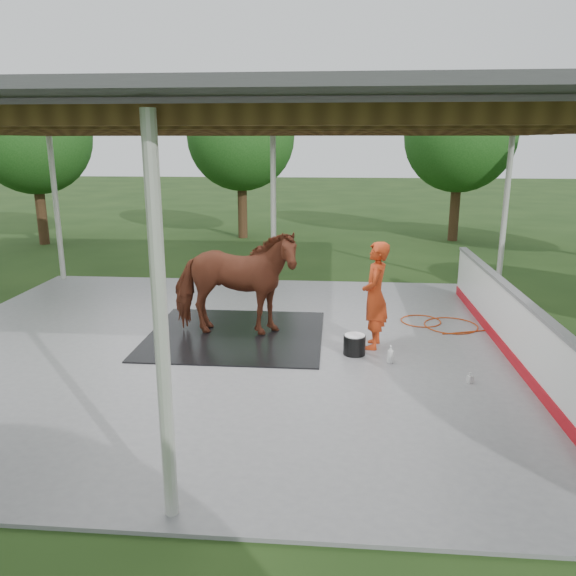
# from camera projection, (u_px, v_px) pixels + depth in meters

# --- Properties ---
(ground) EXTENTS (100.00, 100.00, 0.00)m
(ground) POSITION_uv_depth(u_px,v_px,m) (246.00, 349.00, 10.13)
(ground) COLOR #1E3814
(concrete_slab) EXTENTS (12.00, 10.00, 0.05)m
(concrete_slab) POSITION_uv_depth(u_px,v_px,m) (246.00, 348.00, 10.12)
(concrete_slab) COLOR slate
(concrete_slab) RESTS_ON ground
(pavilion_structure) EXTENTS (12.60, 10.60, 4.05)m
(pavilion_structure) POSITION_uv_depth(u_px,v_px,m) (241.00, 120.00, 9.12)
(pavilion_structure) COLOR beige
(pavilion_structure) RESTS_ON ground
(dasher_board) EXTENTS (0.16, 8.00, 1.15)m
(dasher_board) POSITION_uv_depth(u_px,v_px,m) (511.00, 324.00, 9.61)
(dasher_board) COLOR #B60F19
(dasher_board) RESTS_ON concrete_slab
(tree_belt) EXTENTS (28.00, 28.00, 5.80)m
(tree_belt) POSITION_uv_depth(u_px,v_px,m) (266.00, 132.00, 10.01)
(tree_belt) COLOR #382314
(tree_belt) RESTS_ON ground
(rubber_mat) EXTENTS (3.29, 3.08, 0.02)m
(rubber_mat) POSITION_uv_depth(u_px,v_px,m) (235.00, 335.00, 10.68)
(rubber_mat) COLOR black
(rubber_mat) RESTS_ON concrete_slab
(horse) EXTENTS (2.40, 1.11, 2.02)m
(horse) POSITION_uv_depth(u_px,v_px,m) (234.00, 283.00, 10.43)
(horse) COLOR brown
(horse) RESTS_ON rubber_mat
(handler) EXTENTS (0.57, 0.76, 1.91)m
(handler) POSITION_uv_depth(u_px,v_px,m) (375.00, 295.00, 9.86)
(handler) COLOR #B93613
(handler) RESTS_ON concrete_slab
(wash_bucket) EXTENTS (0.38, 0.38, 0.35)m
(wash_bucket) POSITION_uv_depth(u_px,v_px,m) (354.00, 344.00, 9.70)
(wash_bucket) COLOR black
(wash_bucket) RESTS_ON concrete_slab
(soap_bottle_a) EXTENTS (0.13, 0.13, 0.31)m
(soap_bottle_a) POSITION_uv_depth(u_px,v_px,m) (390.00, 354.00, 9.32)
(soap_bottle_a) COLOR silver
(soap_bottle_a) RESTS_ON concrete_slab
(soap_bottle_b) EXTENTS (0.11, 0.11, 0.17)m
(soap_bottle_b) POSITION_uv_depth(u_px,v_px,m) (470.00, 378.00, 8.57)
(soap_bottle_b) COLOR #338CD8
(soap_bottle_b) RESTS_ON concrete_slab
(hose_coil) EXTENTS (1.94, 1.21, 0.02)m
(hose_coil) POSITION_uv_depth(u_px,v_px,m) (440.00, 324.00, 11.32)
(hose_coil) COLOR #A9370C
(hose_coil) RESTS_ON concrete_slab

